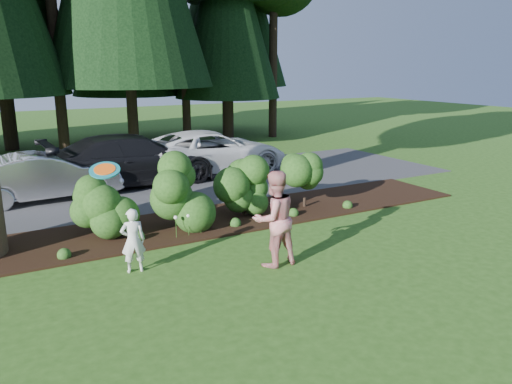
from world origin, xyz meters
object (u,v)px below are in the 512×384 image
car_dark_suv (134,159)px  child (133,240)px  adult (274,219)px  car_silver_wagon (45,177)px  frisbee (105,170)px  car_white_suv (210,152)px

car_dark_suv → child: size_ratio=4.53×
car_dark_suv → adult: bearing=-179.3°
car_silver_wagon → frisbee: 6.40m
car_silver_wagon → car_white_suv: 5.75m
child → car_silver_wagon: bearing=-73.8°
car_white_suv → frisbee: bearing=142.6°
car_silver_wagon → child: (0.77, -6.38, -0.09)m
car_white_suv → child: bearing=145.1°
adult → frisbee: size_ratio=3.33×
child → frisbee: 1.44m
car_white_suv → frisbee: size_ratio=9.86×
adult → child: bearing=-24.3°
car_white_suv → frisbee: 9.04m
car_dark_suv → child: bearing=161.3°
adult → frisbee: (-2.90, 1.14, 1.06)m
car_dark_suv → adult: (0.46, -8.06, 0.10)m
child → car_dark_suv: bearing=-96.9°
car_silver_wagon → adult: 8.09m
car_silver_wagon → adult: size_ratio=2.19×
frisbee → adult: bearing=-21.5°
car_dark_suv → child: (-2.05, -7.05, -0.23)m
car_silver_wagon → car_white_suv: (5.66, 0.98, 0.10)m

